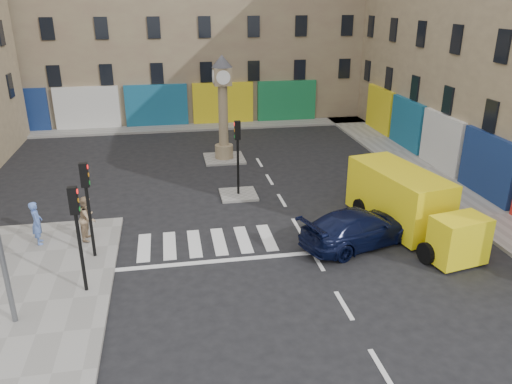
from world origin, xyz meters
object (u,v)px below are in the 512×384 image
object	(u,v)px
traffic_light_left_near	(77,223)
yellow_van	(408,203)
pedestrian_tan	(88,218)
pedestrian_blue	(37,223)
clock_pillar	(223,102)
navy_sedan	(360,227)
traffic_light_island	(238,146)
traffic_light_left_far	(87,195)

from	to	relation	value
traffic_light_left_near	yellow_van	world-z (taller)	traffic_light_left_near
pedestrian_tan	traffic_light_left_near	bearing A→B (deg)	-164.44
traffic_light_left_near	pedestrian_blue	distance (m)	4.75
yellow_van	traffic_light_left_near	bearing A→B (deg)	-179.13
clock_pillar	navy_sedan	size ratio (longest dim) A/B	1.20
clock_pillar	pedestrian_blue	distance (m)	13.36
traffic_light_island	clock_pillar	distance (m)	6.07
traffic_light_left_near	traffic_light_left_far	xyz separation A→B (m)	(0.00, 2.40, 0.00)
traffic_light_left_near	clock_pillar	world-z (taller)	clock_pillar
traffic_light_island	pedestrian_blue	bearing A→B (deg)	-155.34
traffic_light_island	pedestrian_blue	size ratio (longest dim) A/B	2.09
traffic_light_left_near	traffic_light_island	bearing A→B (deg)	51.07
clock_pillar	pedestrian_tan	xyz separation A→B (m)	(-6.65, -9.88, -2.48)
traffic_light_left_near	clock_pillar	size ratio (longest dim) A/B	0.61
traffic_light_left_near	traffic_light_left_far	size ratio (longest dim) A/B	1.00
traffic_light_left_far	traffic_light_island	world-z (taller)	traffic_light_left_far
traffic_light_left_near	traffic_light_island	world-z (taller)	traffic_light_left_near
pedestrian_tan	traffic_light_left_far	bearing A→B (deg)	-156.57
clock_pillar	pedestrian_blue	bearing A→B (deg)	-130.81
traffic_light_left_near	pedestrian_blue	xyz separation A→B (m)	(-2.28, 3.86, -1.58)
navy_sedan	yellow_van	size ratio (longest dim) A/B	0.71
traffic_light_island	pedestrian_blue	world-z (taller)	traffic_light_island
pedestrian_tan	clock_pillar	bearing A→B (deg)	-23.44
clock_pillar	traffic_light_left_near	bearing A→B (deg)	-114.55
yellow_van	pedestrian_blue	world-z (taller)	yellow_van
traffic_light_left_near	pedestrian_tan	world-z (taller)	traffic_light_left_near
traffic_light_island	pedestrian_blue	distance (m)	9.56
traffic_light_left_far	traffic_light_left_near	bearing A→B (deg)	-90.00
clock_pillar	pedestrian_tan	distance (m)	12.17
clock_pillar	navy_sedan	bearing A→B (deg)	-71.44
pedestrian_blue	pedestrian_tan	bearing A→B (deg)	-102.71
traffic_light_left_near	pedestrian_blue	world-z (taller)	traffic_light_left_near
traffic_light_left_near	pedestrian_blue	size ratio (longest dim) A/B	2.09
navy_sedan	pedestrian_tan	distance (m)	10.89
traffic_light_left_near	yellow_van	distance (m)	13.10
traffic_light_left_far	pedestrian_tan	size ratio (longest dim) A/B	2.02
traffic_light_left_far	clock_pillar	world-z (taller)	clock_pillar
traffic_light_island	navy_sedan	distance (m)	7.46
traffic_light_left_near	navy_sedan	distance (m)	10.65
traffic_light_left_far	navy_sedan	size ratio (longest dim) A/B	0.73
traffic_light_island	clock_pillar	size ratio (longest dim) A/B	0.61
navy_sedan	pedestrian_blue	distance (m)	12.78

